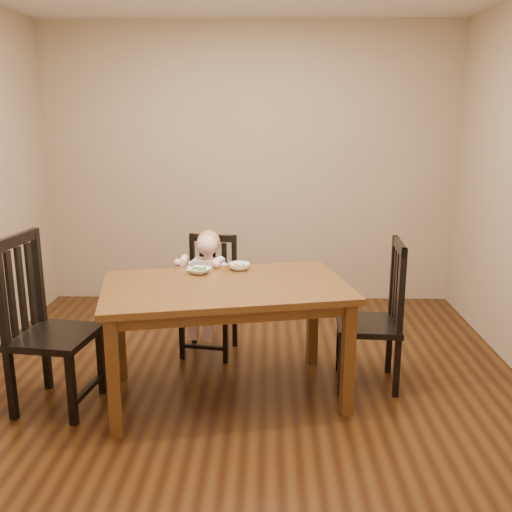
{
  "coord_description": "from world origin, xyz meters",
  "views": [
    {
      "loc": [
        0.18,
        -3.61,
        1.83
      ],
      "look_at": [
        0.1,
        0.25,
        0.88
      ],
      "focal_mm": 40.0,
      "sensor_mm": 36.0,
      "label": 1
    }
  ],
  "objects_px": {
    "chair_child": "(210,297)",
    "chair_left": "(46,326)",
    "dining_table": "(226,297)",
    "toddler": "(208,282)",
    "chair_right": "(376,317)",
    "bowl_peas": "(199,271)",
    "bowl_veg": "(239,266)"
  },
  "relations": [
    {
      "from": "chair_child",
      "to": "chair_left",
      "type": "relative_size",
      "value": 0.82
    },
    {
      "from": "dining_table",
      "to": "toddler",
      "type": "xyz_separation_m",
      "value": [
        -0.19,
        0.7,
        -0.11
      ]
    },
    {
      "from": "chair_left",
      "to": "chair_right",
      "type": "distance_m",
      "value": 2.17
    },
    {
      "from": "chair_child",
      "to": "toddler",
      "type": "xyz_separation_m",
      "value": [
        -0.01,
        -0.05,
        0.14
      ]
    },
    {
      "from": "chair_right",
      "to": "bowl_peas",
      "type": "height_order",
      "value": "chair_right"
    },
    {
      "from": "bowl_peas",
      "to": "bowl_veg",
      "type": "relative_size",
      "value": 1.03
    },
    {
      "from": "toddler",
      "to": "bowl_peas",
      "type": "relative_size",
      "value": 3.45
    },
    {
      "from": "toddler",
      "to": "bowl_veg",
      "type": "bearing_deg",
      "value": 135.75
    },
    {
      "from": "chair_right",
      "to": "toddler",
      "type": "xyz_separation_m",
      "value": [
        -1.2,
        0.51,
        0.09
      ]
    },
    {
      "from": "chair_right",
      "to": "dining_table",
      "type": "bearing_deg",
      "value": 104.81
    },
    {
      "from": "dining_table",
      "to": "bowl_peas",
      "type": "xyz_separation_m",
      "value": [
        -0.2,
        0.25,
        0.11
      ]
    },
    {
      "from": "chair_child",
      "to": "chair_right",
      "type": "bearing_deg",
      "value": 164.36
    },
    {
      "from": "toddler",
      "to": "bowl_veg",
      "type": "relative_size",
      "value": 3.57
    },
    {
      "from": "chair_child",
      "to": "chair_right",
      "type": "distance_m",
      "value": 1.32
    },
    {
      "from": "chair_child",
      "to": "chair_left",
      "type": "height_order",
      "value": "chair_left"
    },
    {
      "from": "dining_table",
      "to": "chair_left",
      "type": "height_order",
      "value": "chair_left"
    },
    {
      "from": "chair_left",
      "to": "chair_right",
      "type": "xyz_separation_m",
      "value": [
        2.14,
        0.36,
        -0.05
      ]
    },
    {
      "from": "chair_child",
      "to": "chair_right",
      "type": "xyz_separation_m",
      "value": [
        1.2,
        -0.56,
        0.05
      ]
    },
    {
      "from": "toddler",
      "to": "bowl_peas",
      "type": "bearing_deg",
      "value": 97.81
    },
    {
      "from": "chair_child",
      "to": "chair_right",
      "type": "relative_size",
      "value": 0.9
    },
    {
      "from": "toddler",
      "to": "chair_right",
      "type": "bearing_deg",
      "value": 166.33
    },
    {
      "from": "dining_table",
      "to": "bowl_veg",
      "type": "height_order",
      "value": "bowl_veg"
    },
    {
      "from": "dining_table",
      "to": "toddler",
      "type": "bearing_deg",
      "value": 105.0
    },
    {
      "from": "dining_table",
      "to": "toddler",
      "type": "height_order",
      "value": "toddler"
    },
    {
      "from": "chair_right",
      "to": "toddler",
      "type": "bearing_deg",
      "value": 71.13
    },
    {
      "from": "dining_table",
      "to": "chair_left",
      "type": "bearing_deg",
      "value": -171.69
    },
    {
      "from": "chair_child",
      "to": "bowl_veg",
      "type": "distance_m",
      "value": 0.59
    },
    {
      "from": "dining_table",
      "to": "chair_right",
      "type": "bearing_deg",
      "value": 10.74
    },
    {
      "from": "dining_table",
      "to": "bowl_veg",
      "type": "distance_m",
      "value": 0.38
    },
    {
      "from": "chair_right",
      "to": "bowl_peas",
      "type": "xyz_separation_m",
      "value": [
        -1.21,
        0.06,
        0.31
      ]
    },
    {
      "from": "dining_table",
      "to": "chair_right",
      "type": "relative_size",
      "value": 1.68
    },
    {
      "from": "chair_child",
      "to": "bowl_veg",
      "type": "height_order",
      "value": "chair_child"
    }
  ]
}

